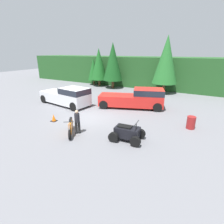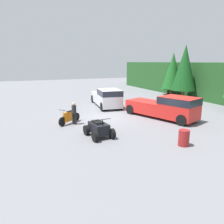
# 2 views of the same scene
# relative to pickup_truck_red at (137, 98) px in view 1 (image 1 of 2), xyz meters

# --- Properties ---
(ground_plane) EXTENTS (80.00, 80.00, 0.00)m
(ground_plane) POSITION_rel_pickup_truck_red_xyz_m (-2.33, -4.31, -0.99)
(ground_plane) COLOR slate
(hillside_backdrop) EXTENTS (44.00, 6.00, 4.34)m
(hillside_backdrop) POSITION_rel_pickup_truck_red_xyz_m (-2.33, 11.69, 1.18)
(hillside_backdrop) COLOR #235123
(hillside_backdrop) RESTS_ON ground_plane
(tree_left) EXTENTS (1.81, 1.81, 4.11)m
(tree_left) POSITION_rel_pickup_truck_red_xyz_m (-10.62, 8.13, 1.43)
(tree_left) COLOR brown
(tree_left) RESTS_ON ground_plane
(tree_mid_left) EXTENTS (2.46, 2.46, 5.60)m
(tree_mid_left) POSITION_rel_pickup_truck_red_xyz_m (-9.25, 7.69, 2.30)
(tree_mid_left) COLOR brown
(tree_mid_left) RESTS_ON ground_plane
(tree_mid_right) EXTENTS (2.79, 2.79, 6.34)m
(tree_mid_right) POSITION_rel_pickup_truck_red_xyz_m (-6.63, 7.29, 2.74)
(tree_mid_right) COLOR brown
(tree_mid_right) RESTS_ON ground_plane
(tree_right) EXTENTS (3.09, 3.09, 7.03)m
(tree_right) POSITION_rel_pickup_truck_red_xyz_m (0.68, 7.59, 3.14)
(tree_right) COLOR brown
(tree_right) RESTS_ON ground_plane
(pickup_truck_red) EXTENTS (6.26, 3.86, 1.87)m
(pickup_truck_red) POSITION_rel_pickup_truck_red_xyz_m (0.00, 0.00, 0.00)
(pickup_truck_red) COLOR red
(pickup_truck_red) RESTS_ON ground_plane
(pickup_truck_second) EXTENTS (5.85, 2.67, 1.87)m
(pickup_truck_second) POSITION_rel_pickup_truck_red_xyz_m (-6.22, -2.59, -0.00)
(pickup_truck_second) COLOR silver
(pickup_truck_second) RESTS_ON ground_plane
(dirt_bike) EXTENTS (1.41, 1.83, 1.16)m
(dirt_bike) POSITION_rel_pickup_truck_red_xyz_m (-1.62, -7.35, -0.51)
(dirt_bike) COLOR black
(dirt_bike) RESTS_ON ground_plane
(quad_atv) EXTENTS (2.07, 1.47, 1.21)m
(quad_atv) POSITION_rel_pickup_truck_red_xyz_m (1.94, -6.34, -0.51)
(quad_atv) COLOR black
(quad_atv) RESTS_ON ground_plane
(rider_person) EXTENTS (0.47, 0.47, 1.61)m
(rider_person) POSITION_rel_pickup_truck_red_xyz_m (-1.26, -7.08, -0.11)
(rider_person) COLOR black
(rider_person) RESTS_ON ground_plane
(traffic_cone) EXTENTS (0.42, 0.42, 0.55)m
(traffic_cone) POSITION_rel_pickup_truck_red_xyz_m (-4.29, -6.32, -0.73)
(traffic_cone) COLOR black
(traffic_cone) RESTS_ON ground_plane
(steel_barrel) EXTENTS (0.58, 0.58, 0.88)m
(steel_barrel) POSITION_rel_pickup_truck_red_xyz_m (5.10, -2.61, -0.55)
(steel_barrel) COLOR maroon
(steel_barrel) RESTS_ON ground_plane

